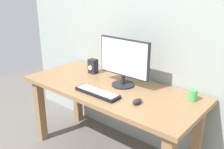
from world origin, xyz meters
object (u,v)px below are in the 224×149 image
at_px(coffee_mug, 193,95).
at_px(keyboard_primary, 97,93).
at_px(audio_controller, 93,66).
at_px(desk, 110,98).
at_px(mouse, 137,101).
at_px(monitor, 124,61).

bearing_deg(coffee_mug, keyboard_primary, -148.80).
distance_m(audio_controller, coffee_mug, 1.05).
height_order(desk, coffee_mug, coffee_mug).
height_order(keyboard_primary, coffee_mug, coffee_mug).
bearing_deg(mouse, audio_controller, 160.20).
distance_m(keyboard_primary, audio_controller, 0.54).
relative_size(monitor, keyboard_primary, 1.24).
bearing_deg(monitor, keyboard_primary, -99.19).
height_order(mouse, coffee_mug, coffee_mug).
relative_size(desk, audio_controller, 11.30).
bearing_deg(desk, monitor, 53.87).
xyz_separation_m(mouse, coffee_mug, (0.30, 0.33, 0.03)).
bearing_deg(coffee_mug, audio_controller, -177.93).
xyz_separation_m(monitor, audio_controller, (-0.44, 0.06, -0.16)).
height_order(desk, mouse, mouse).
height_order(desk, audio_controller, audio_controller).
height_order(desk, monitor, monitor).
xyz_separation_m(desk, monitor, (0.07, 0.10, 0.34)).
bearing_deg(desk, audio_controller, 156.13).
height_order(audio_controller, coffee_mug, audio_controller).
distance_m(monitor, audio_controller, 0.47).
height_order(monitor, coffee_mug, monitor).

